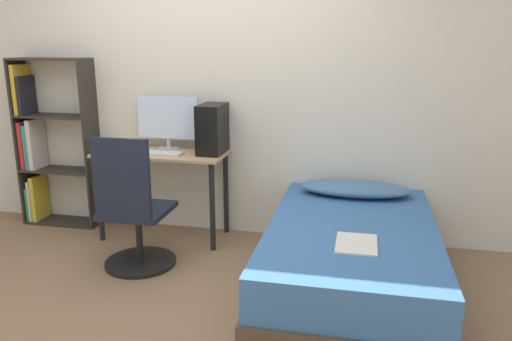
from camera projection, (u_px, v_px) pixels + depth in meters
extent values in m
plane|color=#846647|center=(146.00, 313.00, 3.10)|extent=(14.00, 14.00, 0.00)
cube|color=silver|center=(213.00, 89.00, 4.21)|extent=(8.00, 0.05, 2.50)
cube|color=tan|center=(162.00, 153.00, 4.16)|extent=(1.08, 0.50, 0.02)
cylinder|color=black|center=(100.00, 199.00, 4.16)|extent=(0.04, 0.04, 0.73)
cylinder|color=black|center=(212.00, 207.00, 3.96)|extent=(0.04, 0.04, 0.73)
cylinder|color=black|center=(122.00, 186.00, 4.54)|extent=(0.04, 0.04, 0.73)
cylinder|color=black|center=(226.00, 193.00, 4.34)|extent=(0.04, 0.04, 0.73)
cube|color=#2D2823|center=(24.00, 142.00, 4.55)|extent=(0.02, 0.26, 1.50)
cube|color=#2D2823|center=(92.00, 145.00, 4.41)|extent=(0.02, 0.26, 1.50)
cube|color=#2D2823|center=(65.00, 221.00, 4.67)|extent=(0.67, 0.26, 0.02)
cube|color=#2D2823|center=(60.00, 170.00, 4.54)|extent=(0.67, 0.26, 0.02)
cube|color=#2D2823|center=(55.00, 116.00, 4.42)|extent=(0.67, 0.26, 0.02)
cube|color=#2D2823|center=(49.00, 59.00, 4.29)|extent=(0.67, 0.26, 0.02)
cube|color=green|center=(34.00, 202.00, 4.69)|extent=(0.02, 0.22, 0.31)
cube|color=beige|center=(36.00, 199.00, 4.68)|extent=(0.02, 0.22, 0.38)
cube|color=gold|center=(40.00, 197.00, 4.66)|extent=(0.04, 0.22, 0.42)
cube|color=red|center=(28.00, 144.00, 4.55)|extent=(0.04, 0.22, 0.43)
cube|color=teal|center=(33.00, 146.00, 4.54)|extent=(0.04, 0.22, 0.40)
cube|color=beige|center=(37.00, 144.00, 4.53)|extent=(0.04, 0.22, 0.45)
cube|color=gold|center=(22.00, 89.00, 4.42)|extent=(0.04, 0.22, 0.44)
cube|color=black|center=(26.00, 95.00, 4.43)|extent=(0.03, 0.22, 0.34)
cylinder|color=black|center=(141.00, 262.00, 3.79)|extent=(0.53, 0.53, 0.03)
cylinder|color=black|center=(139.00, 237.00, 3.74)|extent=(0.05, 0.05, 0.38)
cube|color=black|center=(138.00, 210.00, 3.68)|extent=(0.46, 0.46, 0.04)
cube|color=black|center=(121.00, 179.00, 3.41)|extent=(0.42, 0.04, 0.56)
cube|color=#4C3D2D|center=(350.00, 277.00, 3.35)|extent=(1.11, 1.85, 0.21)
cube|color=#38669E|center=(351.00, 244.00, 3.29)|extent=(1.08, 1.81, 0.26)
ellipsoid|color=teal|center=(355.00, 189.00, 3.87)|extent=(0.84, 0.36, 0.11)
cube|color=silver|center=(356.00, 244.00, 2.94)|extent=(0.24, 0.32, 0.01)
cylinder|color=#B7B7BC|center=(169.00, 148.00, 4.29)|extent=(0.19, 0.19, 0.01)
cylinder|color=#B7B7BC|center=(169.00, 143.00, 4.28)|extent=(0.04, 0.04, 0.08)
cube|color=#B7B7BC|center=(168.00, 118.00, 4.23)|extent=(0.56, 0.01, 0.37)
cube|color=silver|center=(168.00, 118.00, 4.22)|extent=(0.53, 0.01, 0.35)
cube|color=silver|center=(157.00, 153.00, 4.06)|extent=(0.43, 0.14, 0.02)
cube|color=black|center=(212.00, 129.00, 4.07)|extent=(0.19, 0.35, 0.40)
cube|color=#B7B7BC|center=(111.00, 149.00, 4.24)|extent=(0.07, 0.14, 0.01)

